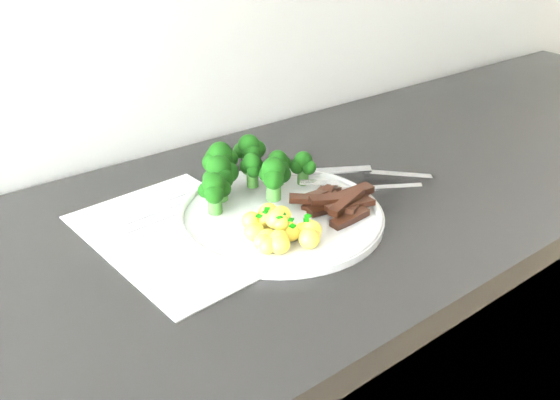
{
  "coord_description": "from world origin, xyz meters",
  "views": [
    {
      "loc": [
        -0.41,
        1.12,
        1.26
      ],
      "look_at": [
        0.0,
        1.67,
        0.89
      ],
      "focal_mm": 36.7,
      "sensor_mm": 36.0,
      "label": 1
    }
  ],
  "objects_px": {
    "knife": "(379,175)",
    "plate": "(280,214)",
    "potatoes": "(280,227)",
    "beef_strips": "(335,201)",
    "fork": "(363,186)",
    "broccoli": "(246,168)",
    "recipe_paper": "(182,233)"
  },
  "relations": [
    {
      "from": "knife",
      "to": "plate",
      "type": "bearing_deg",
      "value": -179.03
    },
    {
      "from": "plate",
      "to": "knife",
      "type": "distance_m",
      "value": 0.2
    },
    {
      "from": "potatoes",
      "to": "beef_strips",
      "type": "xyz_separation_m",
      "value": [
        0.11,
        0.02,
        -0.01
      ]
    },
    {
      "from": "potatoes",
      "to": "knife",
      "type": "bearing_deg",
      "value": 13.01
    },
    {
      "from": "potatoes",
      "to": "fork",
      "type": "bearing_deg",
      "value": 8.96
    },
    {
      "from": "broccoli",
      "to": "potatoes",
      "type": "bearing_deg",
      "value": -105.54
    },
    {
      "from": "plate",
      "to": "broccoli",
      "type": "height_order",
      "value": "broccoli"
    },
    {
      "from": "beef_strips",
      "to": "fork",
      "type": "distance_m",
      "value": 0.07
    },
    {
      "from": "recipe_paper",
      "to": "plate",
      "type": "relative_size",
      "value": 1.09
    },
    {
      "from": "potatoes",
      "to": "fork",
      "type": "distance_m",
      "value": 0.18
    },
    {
      "from": "broccoli",
      "to": "potatoes",
      "type": "height_order",
      "value": "broccoli"
    },
    {
      "from": "recipe_paper",
      "to": "fork",
      "type": "height_order",
      "value": "fork"
    },
    {
      "from": "knife",
      "to": "beef_strips",
      "type": "bearing_deg",
      "value": -163.1
    },
    {
      "from": "potatoes",
      "to": "fork",
      "type": "relative_size",
      "value": 0.78
    },
    {
      "from": "recipe_paper",
      "to": "beef_strips",
      "type": "relative_size",
      "value": 2.65
    },
    {
      "from": "potatoes",
      "to": "beef_strips",
      "type": "height_order",
      "value": "potatoes"
    },
    {
      "from": "plate",
      "to": "knife",
      "type": "bearing_deg",
      "value": 0.97
    },
    {
      "from": "recipe_paper",
      "to": "beef_strips",
      "type": "distance_m",
      "value": 0.21
    },
    {
      "from": "fork",
      "to": "recipe_paper",
      "type": "bearing_deg",
      "value": 164.65
    },
    {
      "from": "beef_strips",
      "to": "potatoes",
      "type": "bearing_deg",
      "value": -171.71
    },
    {
      "from": "recipe_paper",
      "to": "broccoli",
      "type": "height_order",
      "value": "broccoli"
    },
    {
      "from": "recipe_paper",
      "to": "knife",
      "type": "xyz_separation_m",
      "value": [
        0.33,
        -0.04,
        0.01
      ]
    },
    {
      "from": "recipe_paper",
      "to": "beef_strips",
      "type": "bearing_deg",
      "value": -23.09
    },
    {
      "from": "broccoli",
      "to": "recipe_paper",
      "type": "bearing_deg",
      "value": -167.28
    },
    {
      "from": "broccoli",
      "to": "knife",
      "type": "height_order",
      "value": "broccoli"
    },
    {
      "from": "broccoli",
      "to": "potatoes",
      "type": "distance_m",
      "value": 0.14
    },
    {
      "from": "potatoes",
      "to": "beef_strips",
      "type": "relative_size",
      "value": 0.93
    },
    {
      "from": "beef_strips",
      "to": "broccoli",
      "type": "bearing_deg",
      "value": 123.53
    },
    {
      "from": "broccoli",
      "to": "beef_strips",
      "type": "distance_m",
      "value": 0.14
    },
    {
      "from": "knife",
      "to": "recipe_paper",
      "type": "bearing_deg",
      "value": 172.16
    },
    {
      "from": "plate",
      "to": "beef_strips",
      "type": "distance_m",
      "value": 0.08
    },
    {
      "from": "fork",
      "to": "knife",
      "type": "distance_m",
      "value": 0.07
    }
  ]
}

